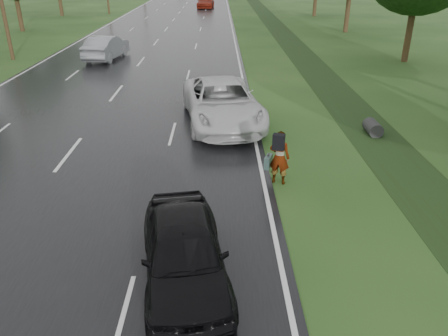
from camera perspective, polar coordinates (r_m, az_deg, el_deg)
road at (r=51.98m, az=-6.92°, el=18.27°), size 14.00×180.00×0.04m
edge_stripe_east at (r=51.72m, az=0.93°, el=18.43°), size 0.12×180.00×0.01m
edge_stripe_west at (r=53.10m, az=-14.55°, el=17.86°), size 0.12×180.00×0.01m
center_line at (r=51.98m, az=-6.93°, el=18.30°), size 0.12×180.00×0.01m
drainage_ditch at (r=26.50m, az=12.98°, el=11.16°), size 2.20×120.00×0.56m
pedestrian at (r=13.34m, az=7.16°, el=1.47°), size 0.83×0.85×1.71m
white_pickup at (r=18.41m, az=-0.24°, el=8.56°), size 3.81×6.70×1.76m
dark_sedan at (r=9.28m, az=-5.24°, el=-10.83°), size 2.35×4.48×1.45m
silver_sedan at (r=32.62m, az=-15.13°, el=14.97°), size 2.40×5.09×1.61m
far_car_red at (r=69.28m, az=-2.42°, el=20.83°), size 2.64×5.74×1.63m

